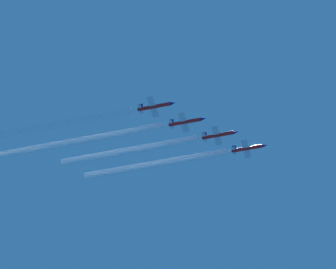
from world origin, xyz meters
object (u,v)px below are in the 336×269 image
Objects in this scene: jet_second_echelon at (219,135)px; jet_third_echelon at (186,122)px; jet_lead at (248,148)px; jet_fourth_echelon at (156,106)px.

jet_second_echelon is 1.00× the size of jet_third_echelon.
jet_second_echelon is at bearing 135.76° from jet_third_echelon.
jet_third_echelon is at bearing -44.24° from jet_second_echelon.
jet_third_echelon is (19.85, -18.16, -2.59)m from jet_lead.
jet_fourth_echelon is (30.22, -26.24, -3.97)m from jet_lead.
jet_second_echelon reaches higher than jet_third_echelon.
jet_third_echelon is at bearing -42.45° from jet_lead.
jet_lead reaches higher than jet_fourth_echelon.
jet_third_echelon is (9.77, -9.51, -1.19)m from jet_second_echelon.
jet_lead is at bearing 139.03° from jet_fourth_echelon.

